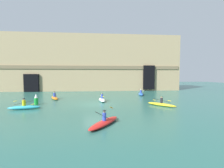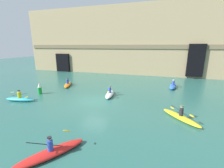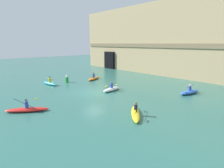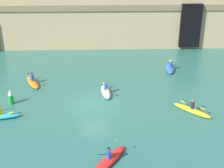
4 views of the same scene
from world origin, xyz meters
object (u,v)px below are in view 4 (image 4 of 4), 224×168
marker_buoy (11,97)px  kayak_cyan (0,116)px  kayak_orange (32,82)px  kayak_blue (170,68)px  kayak_red (109,160)px  kayak_white (106,91)px  kayak_yellow (192,110)px

marker_buoy → kayak_cyan: bearing=-94.4°
kayak_orange → kayak_blue: kayak_orange is taller
kayak_red → kayak_white: 9.88m
kayak_white → kayak_orange: (-7.11, 2.58, -0.03)m
kayak_red → kayak_blue: kayak_red is taller
kayak_yellow → kayak_cyan: kayak_cyan is taller
kayak_red → kayak_white: (0.00, 9.88, 0.05)m
kayak_cyan → kayak_orange: (1.15, 6.79, -0.04)m
kayak_blue → marker_buoy: marker_buoy is taller
kayak_white → kayak_orange: 7.57m
kayak_white → marker_buoy: marker_buoy is taller
kayak_blue → marker_buoy: bearing=-53.7°
kayak_yellow → kayak_orange: 15.34m
kayak_yellow → kayak_cyan: (-15.15, -0.52, 0.04)m
kayak_cyan → kayak_orange: size_ratio=0.93×
kayak_white → kayak_blue: kayak_white is taller
kayak_white → kayak_blue: 9.17m
kayak_yellow → marker_buoy: (-14.96, 2.02, 0.40)m
kayak_orange → marker_buoy: bearing=142.8°
kayak_yellow → kayak_orange: kayak_yellow is taller
kayak_cyan → kayak_red: bearing=135.3°
kayak_orange → kayak_white: bearing=-134.5°
kayak_orange → marker_buoy: size_ratio=2.53×
kayak_yellow → marker_buoy: size_ratio=2.22×
kayak_cyan → marker_buoy: (0.19, 2.54, 0.36)m
kayak_cyan → kayak_blue: size_ratio=0.96×
kayak_cyan → kayak_yellow: bearing=171.7°
kayak_white → kayak_orange: size_ratio=0.87×
kayak_cyan → kayak_orange: kayak_cyan is taller
kayak_cyan → kayak_red: 10.02m
kayak_white → marker_buoy: bearing=-85.1°
kayak_red → kayak_yellow: bearing=166.2°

